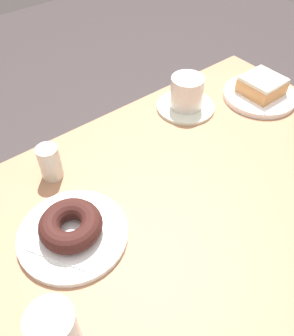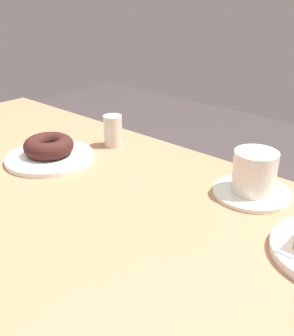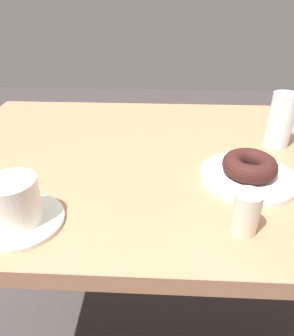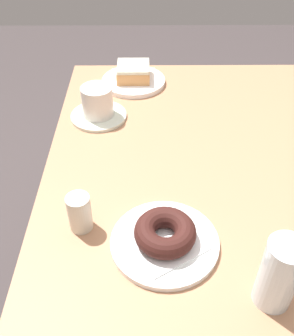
# 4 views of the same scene
# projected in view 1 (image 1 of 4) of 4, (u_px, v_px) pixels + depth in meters

# --- Properties ---
(table) EXTENTS (1.27, 0.73, 0.76)m
(table) POSITION_uv_depth(u_px,v_px,m) (150.00, 262.00, 0.70)
(table) COLOR #A57251
(table) RESTS_ON ground_plane
(plate_glazed_square) EXTENTS (0.19, 0.19, 0.01)m
(plate_glazed_square) POSITION_uv_depth(u_px,v_px,m) (259.00, 96.00, 0.96)
(plate_glazed_square) COLOR white
(plate_glazed_square) RESTS_ON table
(napkin_glazed_square) EXTENTS (0.14, 0.14, 0.00)m
(napkin_glazed_square) POSITION_uv_depth(u_px,v_px,m) (260.00, 93.00, 0.95)
(napkin_glazed_square) COLOR white
(napkin_glazed_square) RESTS_ON plate_glazed_square
(donut_glazed_square) EXTENTS (0.10, 0.10, 0.04)m
(donut_glazed_square) POSITION_uv_depth(u_px,v_px,m) (262.00, 85.00, 0.93)
(donut_glazed_square) COLOR tan
(donut_glazed_square) RESTS_ON napkin_glazed_square
(plate_chocolate_ring) EXTENTS (0.20, 0.20, 0.01)m
(plate_chocolate_ring) POSITION_uv_depth(u_px,v_px,m) (73.00, 234.00, 0.65)
(plate_chocolate_ring) COLOR white
(plate_chocolate_ring) RESTS_ON table
(napkin_chocolate_ring) EXTENTS (0.17, 0.17, 0.00)m
(napkin_chocolate_ring) POSITION_uv_depth(u_px,v_px,m) (72.00, 232.00, 0.65)
(napkin_chocolate_ring) COLOR white
(napkin_chocolate_ring) RESTS_ON plate_chocolate_ring
(donut_chocolate_ring) EXTENTS (0.11, 0.11, 0.04)m
(donut_chocolate_ring) POSITION_uv_depth(u_px,v_px,m) (71.00, 225.00, 0.63)
(donut_chocolate_ring) COLOR #361714
(donut_chocolate_ring) RESTS_ON napkin_chocolate_ring
(coffee_cup) EXTENTS (0.15, 0.15, 0.09)m
(coffee_cup) POSITION_uv_depth(u_px,v_px,m) (186.00, 95.00, 0.90)
(coffee_cup) COLOR silver
(coffee_cup) RESTS_ON table
(sugar_jar) EXTENTS (0.05, 0.05, 0.08)m
(sugar_jar) POSITION_uv_depth(u_px,v_px,m) (50.00, 162.00, 0.73)
(sugar_jar) COLOR beige
(sugar_jar) RESTS_ON table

